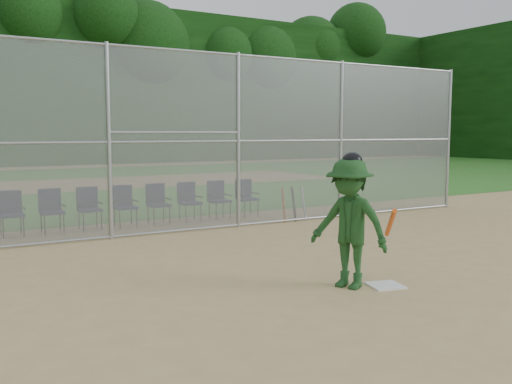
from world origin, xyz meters
TOP-DOWN VIEW (x-y plane):
  - ground at (0.00, 0.00)m, footprint 100.00×100.00m
  - grass_strip at (0.00, 18.00)m, footprint 100.00×100.00m
  - dirt_patch_far at (0.00, 18.00)m, footprint 24.00×24.00m
  - backstop_fence at (0.00, 5.00)m, footprint 16.09×0.09m
  - treeline at (0.00, 20.00)m, footprint 81.00×60.00m
  - home_plate at (0.34, -0.59)m, footprint 0.56×0.56m
  - batter_at_plate at (-0.16, -0.36)m, footprint 1.19×1.41m
  - water_cooler at (4.26, 4.99)m, footprint 0.35×0.35m
  - spare_bats at (2.63, 5.11)m, footprint 0.66×0.26m
  - chair_2 at (-3.72, 6.38)m, footprint 0.54×0.52m
  - chair_3 at (-2.90, 6.38)m, footprint 0.54×0.52m
  - chair_4 at (-2.08, 6.38)m, footprint 0.54×0.52m
  - chair_5 at (-1.26, 6.38)m, footprint 0.54×0.52m
  - chair_6 at (-0.44, 6.38)m, footprint 0.54×0.52m
  - chair_7 at (0.38, 6.38)m, footprint 0.54×0.52m
  - chair_8 at (1.21, 6.38)m, footprint 0.54×0.52m
  - chair_9 at (2.03, 6.38)m, footprint 0.54×0.52m

SIDE VIEW (x-z plane):
  - ground at x=0.00m, z-range 0.00..0.00m
  - grass_strip at x=0.00m, z-range 0.01..0.01m
  - dirt_patch_far at x=0.00m, z-range 0.01..0.01m
  - home_plate at x=0.34m, z-range 0.00..0.02m
  - water_cooler at x=4.26m, z-range 0.00..0.45m
  - spare_bats at x=2.63m, z-range 0.00..0.85m
  - chair_2 at x=-3.72m, z-range 0.00..0.96m
  - chair_3 at x=-2.90m, z-range 0.00..0.96m
  - chair_4 at x=-2.08m, z-range 0.00..0.96m
  - chair_5 at x=-1.26m, z-range 0.00..0.96m
  - chair_6 at x=-0.44m, z-range 0.00..0.96m
  - chair_7 at x=0.38m, z-range 0.00..0.96m
  - chair_8 at x=1.21m, z-range 0.00..0.96m
  - chair_9 at x=2.03m, z-range 0.00..0.96m
  - batter_at_plate at x=-0.16m, z-range -0.03..1.90m
  - backstop_fence at x=0.00m, z-range 0.07..4.07m
  - treeline at x=0.00m, z-range 0.00..11.00m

